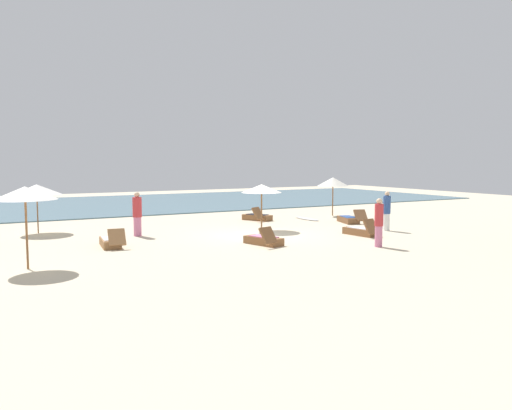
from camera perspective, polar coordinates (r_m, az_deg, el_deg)
ground_plane at (r=20.94m, az=0.41°, el=-3.34°), size 60.00×60.00×0.00m
ocean_water at (r=36.63m, az=-12.67°, el=0.21°), size 48.00×16.00×0.06m
umbrella_0 at (r=22.09m, az=0.63°, el=1.84°), size 1.75×1.75×2.00m
umbrella_1 at (r=23.11m, az=-23.27°, el=1.59°), size 2.01×2.01×2.04m
umbrella_2 at (r=15.57m, az=-24.36°, el=1.19°), size 1.73×1.73×2.33m
umbrella_3 at (r=28.24m, az=8.58°, el=2.58°), size 1.72×1.72×2.10m
lounger_0 at (r=18.75m, az=-15.89°, el=-3.98°), size 0.75×1.73×0.70m
lounger_2 at (r=25.81m, az=0.14°, el=-1.34°), size 1.27×1.74×0.73m
lounger_3 at (r=25.25m, az=10.37°, el=-1.57°), size 1.06×1.79×0.68m
lounger_4 at (r=18.46m, az=0.89°, el=-3.93°), size 1.03×1.76×0.72m
lounger_5 at (r=21.18m, az=11.71°, el=-2.86°), size 0.79×1.71×0.73m
person_0 at (r=22.77m, az=14.38°, el=-0.62°), size 0.44×0.44×1.71m
person_1 at (r=18.45m, az=13.55°, el=-1.88°), size 0.43×0.43×1.72m
person_2 at (r=21.05m, az=-13.10°, el=-0.98°), size 0.49×0.49×1.78m
surfboard at (r=26.46m, az=5.70°, el=-1.52°), size 0.50×1.95×0.07m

